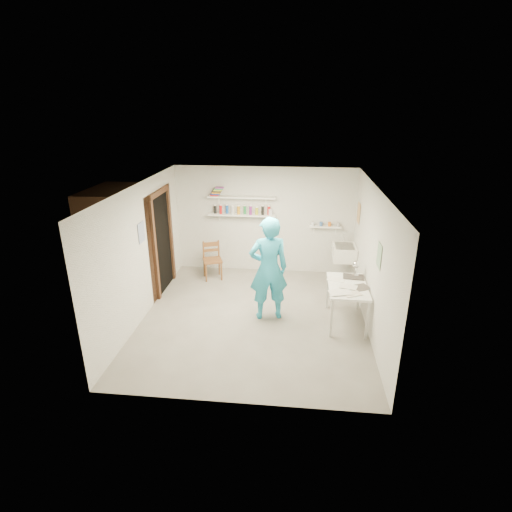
# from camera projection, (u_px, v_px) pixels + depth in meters

# --- Properties ---
(floor) EXTENTS (4.00, 4.50, 0.02)m
(floor) POSITION_uv_depth(u_px,v_px,m) (254.00, 318.00, 7.32)
(floor) COLOR slate
(floor) RESTS_ON ground
(ceiling) EXTENTS (4.00, 4.50, 0.02)m
(ceiling) POSITION_uv_depth(u_px,v_px,m) (253.00, 187.00, 6.45)
(ceiling) COLOR silver
(ceiling) RESTS_ON wall_back
(wall_back) EXTENTS (4.00, 0.02, 2.40)m
(wall_back) POSITION_uv_depth(u_px,v_px,m) (265.00, 220.00, 8.98)
(wall_back) COLOR silver
(wall_back) RESTS_ON ground
(wall_front) EXTENTS (4.00, 0.02, 2.40)m
(wall_front) POSITION_uv_depth(u_px,v_px,m) (233.00, 323.00, 4.79)
(wall_front) COLOR silver
(wall_front) RESTS_ON ground
(wall_left) EXTENTS (0.02, 4.50, 2.40)m
(wall_left) POSITION_uv_depth(u_px,v_px,m) (141.00, 252.00, 7.08)
(wall_left) COLOR silver
(wall_left) RESTS_ON ground
(wall_right) EXTENTS (0.02, 4.50, 2.40)m
(wall_right) POSITION_uv_depth(u_px,v_px,m) (372.00, 261.00, 6.69)
(wall_right) COLOR silver
(wall_right) RESTS_ON ground
(doorway_recess) EXTENTS (0.02, 0.90, 2.00)m
(doorway_recess) POSITION_uv_depth(u_px,v_px,m) (162.00, 243.00, 8.13)
(doorway_recess) COLOR black
(doorway_recess) RESTS_ON wall_left
(corridor_box) EXTENTS (1.40, 1.50, 2.10)m
(corridor_box) POSITION_uv_depth(u_px,v_px,m) (129.00, 240.00, 8.18)
(corridor_box) COLOR brown
(corridor_box) RESTS_ON ground
(door_lintel) EXTENTS (0.06, 1.05, 0.10)m
(door_lintel) POSITION_uv_depth(u_px,v_px,m) (159.00, 192.00, 7.75)
(door_lintel) COLOR brown
(door_lintel) RESTS_ON wall_left
(door_jamb_near) EXTENTS (0.06, 0.10, 2.00)m
(door_jamb_near) POSITION_uv_depth(u_px,v_px,m) (155.00, 252.00, 7.66)
(door_jamb_near) COLOR brown
(door_jamb_near) RESTS_ON ground
(door_jamb_far) EXTENTS (0.06, 0.10, 2.00)m
(door_jamb_far) POSITION_uv_depth(u_px,v_px,m) (171.00, 236.00, 8.59)
(door_jamb_far) COLOR brown
(door_jamb_far) RESTS_ON ground
(shelf_lower) EXTENTS (1.50, 0.22, 0.03)m
(shelf_lower) POSITION_uv_depth(u_px,v_px,m) (242.00, 215.00, 8.86)
(shelf_lower) COLOR white
(shelf_lower) RESTS_ON wall_back
(shelf_upper) EXTENTS (1.50, 0.22, 0.03)m
(shelf_upper) POSITION_uv_depth(u_px,v_px,m) (242.00, 197.00, 8.71)
(shelf_upper) COLOR white
(shelf_upper) RESTS_ON wall_back
(ledge_shelf) EXTENTS (0.70, 0.14, 0.03)m
(ledge_shelf) POSITION_uv_depth(u_px,v_px,m) (325.00, 227.00, 8.80)
(ledge_shelf) COLOR white
(ledge_shelf) RESTS_ON wall_back
(poster_left) EXTENTS (0.01, 0.28, 0.36)m
(poster_left) POSITION_uv_depth(u_px,v_px,m) (141.00, 232.00, 7.00)
(poster_left) COLOR #334C7F
(poster_left) RESTS_ON wall_left
(poster_right_a) EXTENTS (0.01, 0.34, 0.42)m
(poster_right_a) POSITION_uv_depth(u_px,v_px,m) (359.00, 213.00, 8.24)
(poster_right_a) COLOR #995933
(poster_right_a) RESTS_ON wall_right
(poster_right_b) EXTENTS (0.01, 0.30, 0.38)m
(poster_right_b) POSITION_uv_depth(u_px,v_px,m) (379.00, 256.00, 6.07)
(poster_right_b) COLOR #3F724C
(poster_right_b) RESTS_ON wall_right
(belfast_sink) EXTENTS (0.48, 0.60, 0.30)m
(belfast_sink) POSITION_uv_depth(u_px,v_px,m) (344.00, 253.00, 8.47)
(belfast_sink) COLOR white
(belfast_sink) RESTS_ON wall_right
(man) EXTENTS (0.78, 0.61, 1.90)m
(man) POSITION_uv_depth(u_px,v_px,m) (269.00, 269.00, 7.00)
(man) COLOR #28A5CB
(man) RESTS_ON ground
(wall_clock) EXTENTS (0.34, 0.12, 0.34)m
(wall_clock) POSITION_uv_depth(u_px,v_px,m) (273.00, 248.00, 7.08)
(wall_clock) COLOR beige
(wall_clock) RESTS_ON man
(wooden_chair) EXTENTS (0.50, 0.49, 0.86)m
(wooden_chair) POSITION_uv_depth(u_px,v_px,m) (212.00, 260.00, 8.80)
(wooden_chair) COLOR brown
(wooden_chair) RESTS_ON ground
(work_table) EXTENTS (0.66, 1.09, 0.73)m
(work_table) POSITION_uv_depth(u_px,v_px,m) (346.00, 304.00, 7.02)
(work_table) COLOR white
(work_table) RESTS_ON ground
(desk_lamp) EXTENTS (0.14, 0.14, 0.14)m
(desk_lamp) POSITION_uv_depth(u_px,v_px,m) (356.00, 264.00, 7.20)
(desk_lamp) COLOR white
(desk_lamp) RESTS_ON work_table
(spray_cans) EXTENTS (1.32, 0.06, 0.17)m
(spray_cans) POSITION_uv_depth(u_px,v_px,m) (242.00, 210.00, 8.82)
(spray_cans) COLOR black
(spray_cans) RESTS_ON shelf_lower
(book_stack) EXTENTS (0.30, 0.14, 0.20)m
(book_stack) POSITION_uv_depth(u_px,v_px,m) (217.00, 191.00, 8.73)
(book_stack) COLOR red
(book_stack) RESTS_ON shelf_upper
(ledge_pots) EXTENTS (0.48, 0.07, 0.09)m
(ledge_pots) POSITION_uv_depth(u_px,v_px,m) (325.00, 224.00, 8.78)
(ledge_pots) COLOR silver
(ledge_pots) RESTS_ON ledge_shelf
(papers) EXTENTS (0.30, 0.22, 0.02)m
(papers) POSITION_uv_depth(u_px,v_px,m) (348.00, 285.00, 6.89)
(papers) COLOR silver
(papers) RESTS_ON work_table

